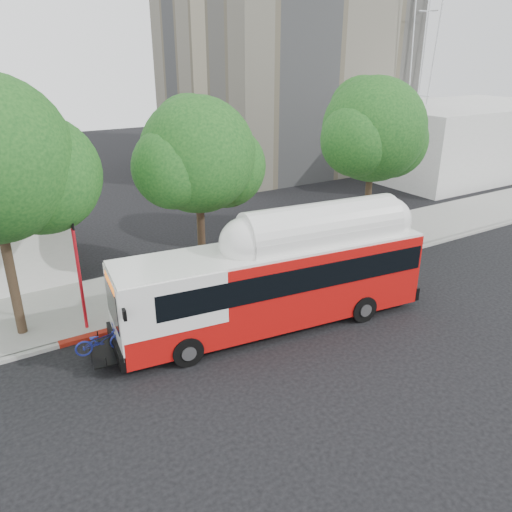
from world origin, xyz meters
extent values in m
plane|color=black|center=(0.00, 0.00, 0.00)|extent=(120.00, 120.00, 0.00)
cube|color=gray|center=(0.00, 6.50, 0.07)|extent=(60.00, 5.00, 0.15)
cube|color=gray|center=(0.00, 3.90, 0.07)|extent=(60.00, 0.30, 0.15)
cube|color=maroon|center=(-3.00, 3.90, 0.08)|extent=(10.00, 0.32, 0.16)
cylinder|color=#2D2116|center=(-9.00, 5.50, 3.04)|extent=(0.36, 0.36, 6.08)
sphere|color=#123F15|center=(-7.41, 5.70, 6.08)|extent=(4.35, 4.35, 4.35)
cylinder|color=#2D2116|center=(-1.00, 6.00, 2.72)|extent=(0.36, 0.36, 5.44)
sphere|color=#123F15|center=(-1.00, 6.00, 6.12)|extent=(5.00, 5.00, 5.00)
sphere|color=#123F15|center=(0.38, 6.20, 5.44)|extent=(3.75, 3.75, 3.75)
cylinder|color=#2D2116|center=(9.00, 5.80, 2.88)|extent=(0.36, 0.36, 5.76)
sphere|color=#123F15|center=(9.00, 5.80, 6.48)|extent=(5.40, 5.40, 5.40)
sphere|color=#123F15|center=(10.48, 6.00, 5.76)|extent=(4.05, 4.05, 4.05)
cube|color=silver|center=(30.00, 16.00, 3.00)|extent=(20.00, 12.00, 6.00)
cube|color=#B90F0C|center=(-0.28, 1.06, 1.83)|extent=(12.42, 4.05, 2.95)
cube|color=black|center=(0.22, 1.00, 2.44)|extent=(11.22, 3.97, 0.97)
cube|color=white|center=(-0.28, 1.06, 3.34)|extent=(12.41, 3.97, 0.10)
cube|color=white|center=(1.74, 0.83, 3.61)|extent=(6.70, 2.78, 0.56)
cube|color=black|center=(-6.89, 1.84, 0.51)|extent=(1.02, 1.91, 0.06)
imported|color=navy|center=(-6.89, 1.84, 1.00)|extent=(0.81, 1.80, 0.92)
cylinder|color=red|center=(-6.79, 4.55, 2.13)|extent=(0.13, 0.13, 4.27)
cube|color=black|center=(-6.79, 4.55, 4.37)|extent=(0.05, 0.43, 0.27)
camera|label=1|loc=(-10.07, -13.55, 10.16)|focal=35.00mm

